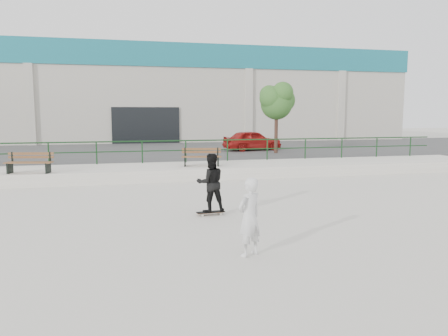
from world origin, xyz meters
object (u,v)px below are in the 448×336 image
object	(u,v)px
standing_skater	(211,183)
tree	(277,100)
red_car	(252,140)
skateboard	(211,212)
bench_left	(29,163)
bench_right	(202,157)
seated_skater	(249,217)

from	to	relation	value
standing_skater	tree	bearing A→B (deg)	-120.15
red_car	skateboard	bearing A→B (deg)	148.56
bench_left	standing_skater	world-z (taller)	standing_skater
bench_left	standing_skater	bearing A→B (deg)	-35.68
bench_left	skateboard	world-z (taller)	bench_left
red_car	standing_skater	world-z (taller)	red_car
bench_right	standing_skater	distance (m)	7.05
red_car	seated_skater	world-z (taller)	red_car
bench_right	tree	size ratio (longest dim) A/B	0.44
bench_left	standing_skater	distance (m)	8.51
tree	bench_right	bearing A→B (deg)	-136.62
red_car	skateboard	size ratio (longest dim) A/B	4.50
red_car	standing_skater	size ratio (longest dim) A/B	2.24
bench_left	bench_right	distance (m)	6.82
bench_left	seated_skater	bearing A→B (deg)	-47.64
bench_right	seated_skater	bearing A→B (deg)	-85.65
standing_skater	seated_skater	world-z (taller)	standing_skater
skateboard	red_car	bearing A→B (deg)	62.80
standing_skater	bench_right	bearing A→B (deg)	-100.88
bench_right	standing_skater	xyz separation A→B (m)	(-1.06, -6.97, 0.01)
seated_skater	tree	bearing A→B (deg)	-141.83
tree	red_car	world-z (taller)	tree
seated_skater	red_car	bearing A→B (deg)	-137.14
tree	skateboard	xyz separation A→B (m)	(-6.34, -11.95, -3.41)
standing_skater	skateboard	bearing A→B (deg)	87.78
bench_right	red_car	world-z (taller)	red_car
skateboard	bench_right	bearing A→B (deg)	75.75
bench_left	skateboard	bearing A→B (deg)	-35.68
bench_right	skateboard	world-z (taller)	bench_right
bench_left	red_car	distance (m)	13.66
red_car	seated_skater	xyz separation A→B (m)	(-5.52, -17.54, -0.33)
red_car	bench_right	bearing A→B (deg)	137.65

